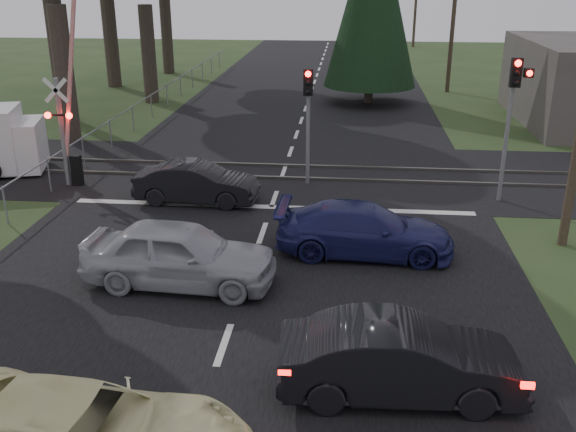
# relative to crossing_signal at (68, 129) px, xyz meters

# --- Properties ---
(ground) EXTENTS (120.00, 120.00, 0.00)m
(ground) POSITION_rel_crossing_signal_xyz_m (7.27, -9.79, -2.06)
(ground) COLOR #293D1B
(ground) RESTS_ON ground
(road) EXTENTS (14.00, 100.00, 0.01)m
(road) POSITION_rel_crossing_signal_xyz_m (7.27, 0.21, -2.05)
(road) COLOR black
(road) RESTS_ON ground
(rail_corridor) EXTENTS (120.00, 8.00, 0.01)m
(rail_corridor) POSITION_rel_crossing_signal_xyz_m (7.27, 2.21, -2.05)
(rail_corridor) COLOR black
(rail_corridor) RESTS_ON ground
(stop_line) EXTENTS (13.00, 0.35, 0.00)m
(stop_line) POSITION_rel_crossing_signal_xyz_m (7.27, -1.59, -2.05)
(stop_line) COLOR silver
(stop_line) RESTS_ON ground
(rail_near) EXTENTS (120.00, 0.12, 0.10)m
(rail_near) POSITION_rel_crossing_signal_xyz_m (7.27, 1.41, -2.01)
(rail_near) COLOR #59544C
(rail_near) RESTS_ON ground
(rail_far) EXTENTS (120.00, 0.12, 0.10)m
(rail_far) POSITION_rel_crossing_signal_xyz_m (7.27, 3.01, -2.01)
(rail_far) COLOR #59544C
(rail_far) RESTS_ON ground
(crossing_signal) EXTENTS (1.62, 0.38, 6.96)m
(crossing_signal) POSITION_rel_crossing_signal_xyz_m (0.00, 0.00, 0.00)
(crossing_signal) COLOR slate
(crossing_signal) RESTS_ON ground
(traffic_signal_right) EXTENTS (0.68, 0.48, 4.70)m
(traffic_signal_right) POSITION_rel_crossing_signal_xyz_m (14.82, -0.31, 1.26)
(traffic_signal_right) COLOR slate
(traffic_signal_right) RESTS_ON ground
(traffic_signal_center) EXTENTS (0.32, 0.48, 4.10)m
(traffic_signal_center) POSITION_rel_crossing_signal_xyz_m (8.27, 0.89, 0.75)
(traffic_signal_center) COLOR slate
(traffic_signal_center) RESTS_ON ground
(utility_pole_mid) EXTENTS (1.80, 0.26, 9.00)m
(utility_pole_mid) POSITION_rel_crossing_signal_xyz_m (15.77, 20.21, 2.67)
(utility_pole_mid) COLOR #4C3D2D
(utility_pole_mid) RESTS_ON ground
(fence_left) EXTENTS (0.10, 36.00, 1.20)m
(fence_left) POSITION_rel_crossing_signal_xyz_m (-0.53, 12.71, -2.06)
(fence_left) COLOR slate
(fence_left) RESTS_ON ground
(dark_hatchback) EXTENTS (4.44, 1.74, 1.44)m
(dark_hatchback) POSITION_rel_crossing_signal_xyz_m (10.74, -11.08, -1.34)
(dark_hatchback) COLOR black
(dark_hatchback) RESTS_ON ground
(silver_car) EXTENTS (4.80, 2.19, 1.60)m
(silver_car) POSITION_rel_crossing_signal_xyz_m (5.72, -7.18, -1.26)
(silver_car) COLOR #A0A3A8
(silver_car) RESTS_ON ground
(blue_sedan) EXTENTS (4.82, 2.09, 1.38)m
(blue_sedan) POSITION_rel_crossing_signal_xyz_m (10.21, -4.94, -1.37)
(blue_sedan) COLOR navy
(blue_sedan) RESTS_ON ground
(dark_car_far) EXTENTS (4.09, 1.60, 1.33)m
(dark_car_far) POSITION_rel_crossing_signal_xyz_m (4.77, -1.33, -1.39)
(dark_car_far) COLOR black
(dark_car_far) RESTS_ON ground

